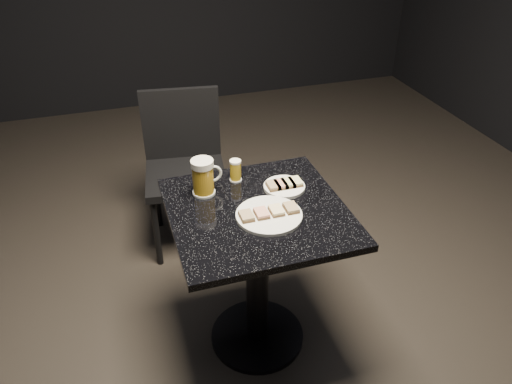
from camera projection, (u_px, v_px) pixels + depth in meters
floor at (257, 337)px, 2.40m from camera, size 6.00×6.00×0.00m
plate_large at (269, 215)px, 1.95m from camera, size 0.26×0.26×0.01m
plate_small at (284, 187)px, 2.12m from camera, size 0.18×0.18×0.01m
table at (257, 256)px, 2.13m from camera, size 0.70×0.70×0.75m
beer_mug at (204, 177)px, 2.05m from camera, size 0.13×0.10×0.16m
beer_tumbler at (236, 171)px, 2.15m from camera, size 0.05×0.05×0.10m
chair at (184, 162)px, 2.82m from camera, size 0.49×0.49×0.89m
canapes_on_plate_large at (269, 212)px, 1.94m from camera, size 0.23×0.07×0.02m
canapes_on_plate_small at (284, 184)px, 2.11m from camera, size 0.15×0.07×0.02m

